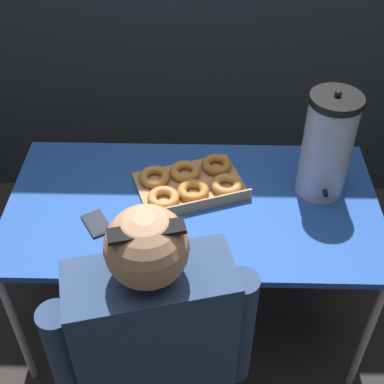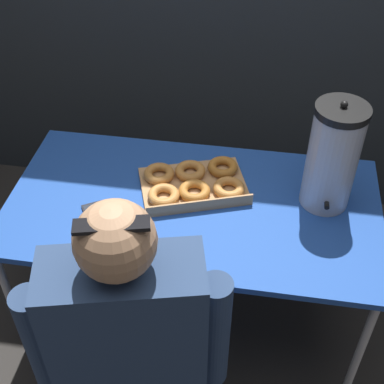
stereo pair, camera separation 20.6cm
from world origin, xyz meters
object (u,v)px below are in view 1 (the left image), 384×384
at_px(coffee_urn, 327,146).
at_px(person_seated, 157,364).
at_px(cell_phone, 97,224).
at_px(donut_box, 190,183).

xyz_separation_m(coffee_urn, person_seated, (-0.61, -0.72, -0.35)).
xyz_separation_m(cell_phone, person_seated, (0.26, -0.50, -0.14)).
relative_size(cell_phone, person_seated, 0.12).
bearing_deg(person_seated, coffee_urn, -144.06).
relative_size(coffee_urn, cell_phone, 3.01).
xyz_separation_m(donut_box, person_seated, (-0.09, -0.72, -0.16)).
relative_size(coffee_urn, person_seated, 0.36).
height_order(cell_phone, person_seated, person_seated).
distance_m(coffee_urn, cell_phone, 0.92).
relative_size(donut_box, coffee_urn, 1.07).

